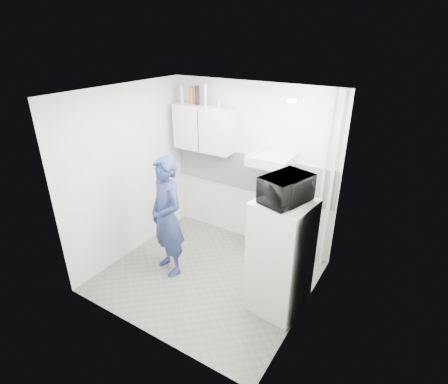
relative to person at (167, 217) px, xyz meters
The scene contains 22 objects.
floor 1.06m from the person, 15.40° to the left, with size 2.80×2.80×0.00m, color #64635D.
ceiling 1.82m from the person, 15.40° to the left, with size 2.80×2.80×0.00m, color white.
wall_back 1.57m from the person, 68.11° to the left, with size 2.80×2.80×0.00m, color beige.
wall_left 0.95m from the person, 169.45° to the left, with size 2.60×2.60×0.00m, color beige.
wall_right 2.01m from the person, ahead, with size 2.60×2.60×0.00m, color beige.
person is the anchor object (origin of this frame).
stove 1.61m from the person, 48.88° to the left, with size 0.49×0.49×0.78m, color beige.
fridge 1.67m from the person, ahead, with size 0.62×0.62×1.51m, color silver.
stove_top 1.54m from the person, 48.88° to the left, with size 0.47×0.47×0.03m, color black.
saucepan 1.49m from the person, 50.98° to the left, with size 0.15×0.15×0.09m, color silver.
microwave 1.84m from the person, ahead, with size 0.38×0.56×0.31m, color black.
bottle_a 2.00m from the person, 116.43° to the left, with size 0.06×0.06×0.26m, color #B2B7BC.
bottle_b 1.95m from the person, 108.66° to the left, with size 0.07×0.07×0.26m, color brown.
bottle_c 1.94m from the person, 104.16° to the left, with size 0.07×0.07×0.29m, color black.
bottle_d 1.93m from the person, 97.48° to the left, with size 0.07×0.07×0.32m, color silver.
canister_b 1.86m from the person, 86.40° to the left, with size 0.08×0.08×0.14m, color silver.
upper_cabinet 1.58m from the person, 98.57° to the left, with size 1.00×0.35×0.70m, color silver.
range_hood 1.69m from the person, 48.72° to the left, with size 0.60×0.50×0.14m, color beige.
backsplash 1.53m from the person, 67.90° to the left, with size 2.74×0.03×0.60m, color white.
pipe_a 2.33m from the person, 35.41° to the left, with size 0.05×0.05×2.60m, color beige.
pipe_b 2.23m from the person, 37.23° to the left, with size 0.04×0.04×2.60m, color beige.
ceiling_spot_fixture 2.33m from the person, 12.80° to the left, with size 0.10×0.10×0.02m, color white.
Camera 1 is at (2.37, -3.36, 3.24)m, focal length 28.00 mm.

